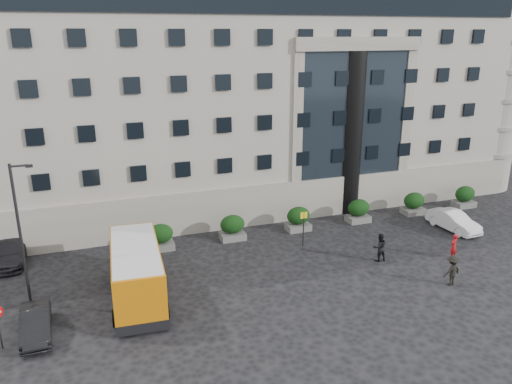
{
  "coord_description": "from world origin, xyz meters",
  "views": [
    {
      "loc": [
        -8.55,
        -24.18,
        14.34
      ],
      "look_at": [
        1.32,
        3.14,
        5.0
      ],
      "focal_mm": 35.0,
      "sensor_mm": 36.0,
      "label": 1
    }
  ],
  "objects_px": {
    "hedge_b": "(232,227)",
    "hedge_d": "(359,211)",
    "hedge_c": "(298,219)",
    "hedge_e": "(414,203)",
    "pedestrian_a": "(454,246)",
    "white_taxi": "(453,221)",
    "hedge_f": "(465,197)",
    "bus_stop_sign": "(304,223)",
    "parked_car_b": "(36,324)",
    "pedestrian_b": "(380,247)",
    "hedge_a": "(160,237)",
    "parked_car_c": "(10,252)",
    "minibus": "(137,271)",
    "red_truck": "(7,218)",
    "street_lamp": "(21,230)",
    "pedestrian_c": "(452,271)"
  },
  "relations": [
    {
      "from": "hedge_a",
      "to": "red_truck",
      "type": "relative_size",
      "value": 0.4
    },
    {
      "from": "hedge_c",
      "to": "minibus",
      "type": "xyz_separation_m",
      "value": [
        -12.72,
        -6.35,
        0.81
      ]
    },
    {
      "from": "hedge_c",
      "to": "parked_car_b",
      "type": "distance_m",
      "value": 19.68
    },
    {
      "from": "street_lamp",
      "to": "hedge_e",
      "type": "bearing_deg",
      "value": 9.48
    },
    {
      "from": "bus_stop_sign",
      "to": "minibus",
      "type": "bearing_deg",
      "value": -163.29
    },
    {
      "from": "hedge_e",
      "to": "pedestrian_c",
      "type": "xyz_separation_m",
      "value": [
        -5.42,
        -10.9,
        -0.01
      ]
    },
    {
      "from": "white_taxi",
      "to": "pedestrian_a",
      "type": "xyz_separation_m",
      "value": [
        -3.47,
        -4.06,
        0.13
      ]
    },
    {
      "from": "hedge_b",
      "to": "minibus",
      "type": "relative_size",
      "value": 0.24
    },
    {
      "from": "hedge_e",
      "to": "red_truck",
      "type": "height_order",
      "value": "red_truck"
    },
    {
      "from": "white_taxi",
      "to": "parked_car_c",
      "type": "bearing_deg",
      "value": 165.5
    },
    {
      "from": "hedge_a",
      "to": "minibus",
      "type": "xyz_separation_m",
      "value": [
        -2.32,
        -6.35,
        0.81
      ]
    },
    {
      "from": "hedge_e",
      "to": "pedestrian_c",
      "type": "relative_size",
      "value": 1.01
    },
    {
      "from": "hedge_f",
      "to": "pedestrian_b",
      "type": "xyz_separation_m",
      "value": [
        -12.82,
        -6.65,
        0.03
      ]
    },
    {
      "from": "pedestrian_a",
      "to": "parked_car_c",
      "type": "bearing_deg",
      "value": -39.98
    },
    {
      "from": "pedestrian_a",
      "to": "pedestrian_c",
      "type": "bearing_deg",
      "value": 26.75
    },
    {
      "from": "hedge_a",
      "to": "hedge_b",
      "type": "relative_size",
      "value": 1.0
    },
    {
      "from": "red_truck",
      "to": "hedge_a",
      "type": "bearing_deg",
      "value": -34.61
    },
    {
      "from": "white_taxi",
      "to": "hedge_b",
      "type": "bearing_deg",
      "value": 161.57
    },
    {
      "from": "hedge_b",
      "to": "bus_stop_sign",
      "type": "height_order",
      "value": "bus_stop_sign"
    },
    {
      "from": "hedge_d",
      "to": "pedestrian_b",
      "type": "height_order",
      "value": "pedestrian_b"
    },
    {
      "from": "pedestrian_b",
      "to": "hedge_a",
      "type": "bearing_deg",
      "value": -23.29
    },
    {
      "from": "hedge_b",
      "to": "hedge_d",
      "type": "relative_size",
      "value": 1.0
    },
    {
      "from": "bus_stop_sign",
      "to": "pedestrian_a",
      "type": "relative_size",
      "value": 1.48
    },
    {
      "from": "red_truck",
      "to": "pedestrian_a",
      "type": "distance_m",
      "value": 31.8
    },
    {
      "from": "hedge_e",
      "to": "pedestrian_c",
      "type": "height_order",
      "value": "hedge_e"
    },
    {
      "from": "hedge_b",
      "to": "pedestrian_a",
      "type": "distance_m",
      "value": 15.09
    },
    {
      "from": "minibus",
      "to": "red_truck",
      "type": "bearing_deg",
      "value": 124.81
    },
    {
      "from": "white_taxi",
      "to": "hedge_f",
      "type": "bearing_deg",
      "value": 36.2
    },
    {
      "from": "minibus",
      "to": "parked_car_b",
      "type": "distance_m",
      "value": 5.6
    },
    {
      "from": "hedge_f",
      "to": "bus_stop_sign",
      "type": "bearing_deg",
      "value": -170.37
    },
    {
      "from": "street_lamp",
      "to": "white_taxi",
      "type": "bearing_deg",
      "value": 1.68
    },
    {
      "from": "hedge_c",
      "to": "hedge_e",
      "type": "distance_m",
      "value": 10.4
    },
    {
      "from": "hedge_c",
      "to": "parked_car_b",
      "type": "bearing_deg",
      "value": -155.44
    },
    {
      "from": "hedge_f",
      "to": "parked_car_b",
      "type": "height_order",
      "value": "hedge_f"
    },
    {
      "from": "hedge_d",
      "to": "white_taxi",
      "type": "relative_size",
      "value": 0.42
    },
    {
      "from": "street_lamp",
      "to": "pedestrian_b",
      "type": "bearing_deg",
      "value": -5.02
    },
    {
      "from": "hedge_d",
      "to": "street_lamp",
      "type": "xyz_separation_m",
      "value": [
        -23.54,
        -4.8,
        3.44
      ]
    },
    {
      "from": "minibus",
      "to": "pedestrian_a",
      "type": "height_order",
      "value": "minibus"
    },
    {
      "from": "hedge_c",
      "to": "pedestrian_b",
      "type": "relative_size",
      "value": 0.96
    },
    {
      "from": "pedestrian_a",
      "to": "hedge_e",
      "type": "bearing_deg",
      "value": -130.55
    },
    {
      "from": "hedge_b",
      "to": "pedestrian_c",
      "type": "bearing_deg",
      "value": -46.97
    },
    {
      "from": "hedge_c",
      "to": "red_truck",
      "type": "bearing_deg",
      "value": 161.93
    },
    {
      "from": "bus_stop_sign",
      "to": "hedge_f",
      "type": "bearing_deg",
      "value": 9.63
    },
    {
      "from": "hedge_b",
      "to": "parked_car_b",
      "type": "relative_size",
      "value": 0.46
    },
    {
      "from": "hedge_a",
      "to": "hedge_d",
      "type": "distance_m",
      "value": 15.6
    },
    {
      "from": "hedge_d",
      "to": "parked_car_b",
      "type": "bearing_deg",
      "value": -160.5
    },
    {
      "from": "pedestrian_b",
      "to": "hedge_d",
      "type": "bearing_deg",
      "value": -106.51
    },
    {
      "from": "hedge_b",
      "to": "hedge_f",
      "type": "distance_m",
      "value": 20.8
    },
    {
      "from": "hedge_a",
      "to": "hedge_b",
      "type": "bearing_deg",
      "value": 0.0
    },
    {
      "from": "hedge_e",
      "to": "pedestrian_b",
      "type": "bearing_deg",
      "value": -138.89
    }
  ]
}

